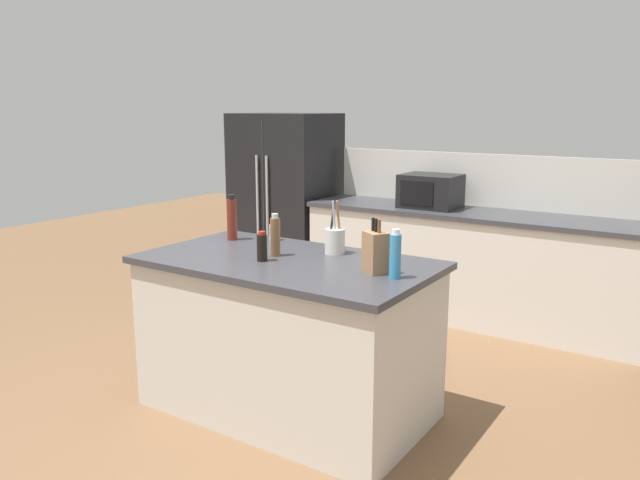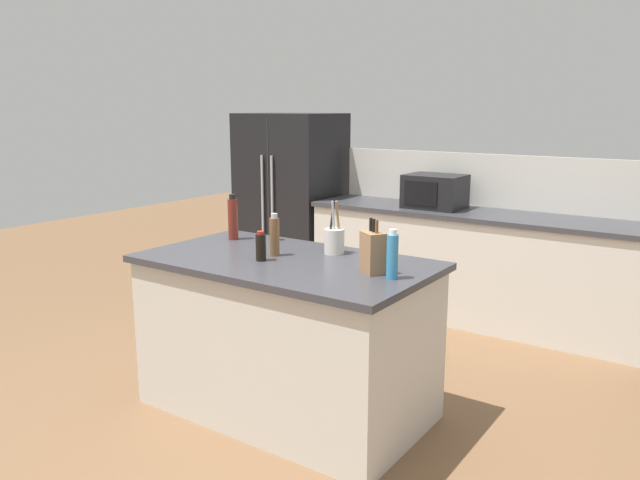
# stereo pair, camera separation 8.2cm
# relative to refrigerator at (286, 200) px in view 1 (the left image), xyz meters

# --- Properties ---
(ground_plane) EXTENTS (14.00, 14.00, 0.00)m
(ground_plane) POSITION_rel_refrigerator_xyz_m (1.67, -2.25, -0.87)
(ground_plane) COLOR brown
(back_counter_run) EXTENTS (2.89, 0.66, 0.94)m
(back_counter_run) POSITION_rel_refrigerator_xyz_m (1.97, -0.05, -0.40)
(back_counter_run) COLOR beige
(back_counter_run) RESTS_ON ground_plane
(wall_backsplash) EXTENTS (2.85, 0.03, 0.46)m
(wall_backsplash) POSITION_rel_refrigerator_xyz_m (1.97, 0.27, 0.30)
(wall_backsplash) COLOR beige
(wall_backsplash) RESTS_ON back_counter_run
(kitchen_island) EXTENTS (1.70, 0.95, 0.94)m
(kitchen_island) POSITION_rel_refrigerator_xyz_m (1.67, -2.25, -0.40)
(kitchen_island) COLOR beige
(kitchen_island) RESTS_ON ground_plane
(refrigerator) EXTENTS (0.96, 0.75, 1.74)m
(refrigerator) POSITION_rel_refrigerator_xyz_m (0.00, 0.00, 0.00)
(refrigerator) COLOR black
(refrigerator) RESTS_ON ground_plane
(microwave) EXTENTS (0.49, 0.39, 0.29)m
(microwave) POSITION_rel_refrigerator_xyz_m (1.60, -0.05, 0.22)
(microwave) COLOR black
(microwave) RESTS_ON back_counter_run
(knife_block) EXTENTS (0.16, 0.15, 0.29)m
(knife_block) POSITION_rel_refrigerator_xyz_m (2.24, -2.23, 0.19)
(knife_block) COLOR #936B47
(knife_block) RESTS_ON kitchen_island
(utensil_crock) EXTENTS (0.12, 0.12, 0.32)m
(utensil_crock) POSITION_rel_refrigerator_xyz_m (1.83, -1.98, 0.15)
(utensil_crock) COLOR beige
(utensil_crock) RESTS_ON kitchen_island
(vinegar_bottle) EXTENTS (0.07, 0.07, 0.30)m
(vinegar_bottle) POSITION_rel_refrigerator_xyz_m (1.05, -2.01, 0.21)
(vinegar_bottle) COLOR maroon
(vinegar_bottle) RESTS_ON kitchen_island
(dish_soap_bottle) EXTENTS (0.06, 0.06, 0.26)m
(dish_soap_bottle) POSITION_rel_refrigerator_xyz_m (2.37, -2.28, 0.19)
(dish_soap_bottle) COLOR #3384BC
(dish_soap_bottle) RESTS_ON kitchen_island
(soy_sauce_bottle) EXTENTS (0.06, 0.06, 0.17)m
(soy_sauce_bottle) POSITION_rel_refrigerator_xyz_m (1.58, -2.36, 0.15)
(soy_sauce_bottle) COLOR black
(soy_sauce_bottle) RESTS_ON kitchen_island
(salt_shaker) EXTENTS (0.06, 0.06, 0.12)m
(salt_shaker) POSITION_rel_refrigerator_xyz_m (1.29, -1.88, 0.13)
(salt_shaker) COLOR silver
(salt_shaker) RESTS_ON kitchen_island
(pepper_grinder) EXTENTS (0.06, 0.06, 0.25)m
(pepper_grinder) POSITION_rel_refrigerator_xyz_m (1.56, -2.22, 0.19)
(pepper_grinder) COLOR brown
(pepper_grinder) RESTS_ON kitchen_island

